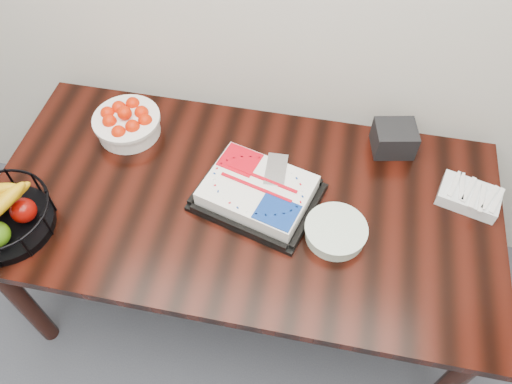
% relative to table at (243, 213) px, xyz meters
% --- Properties ---
extents(table, '(1.80, 0.90, 0.75)m').
position_rel_table_xyz_m(table, '(0.00, 0.00, 0.00)').
color(table, black).
rests_on(table, ground).
extents(cake_tray, '(0.48, 0.42, 0.08)m').
position_rel_table_xyz_m(cake_tray, '(0.05, 0.02, 0.12)').
color(cake_tray, black).
rests_on(cake_tray, table).
extents(tangerine_bowl, '(0.26, 0.26, 0.16)m').
position_rel_table_xyz_m(tangerine_bowl, '(-0.50, 0.23, 0.16)').
color(tangerine_bowl, white).
rests_on(tangerine_bowl, table).
extents(fruit_basket, '(0.33, 0.33, 0.17)m').
position_rel_table_xyz_m(fruit_basket, '(-0.75, -0.27, 0.16)').
color(fruit_basket, black).
rests_on(fruit_basket, table).
extents(plate_stack, '(0.21, 0.21, 0.05)m').
position_rel_table_xyz_m(plate_stack, '(0.33, -0.08, 0.11)').
color(plate_stack, white).
rests_on(plate_stack, table).
extents(fork_bag, '(0.23, 0.18, 0.06)m').
position_rel_table_xyz_m(fork_bag, '(0.78, 0.15, 0.11)').
color(fork_bag, silver).
rests_on(fork_bag, table).
extents(napkin_box, '(0.17, 0.16, 0.11)m').
position_rel_table_xyz_m(napkin_box, '(0.50, 0.35, 0.14)').
color(napkin_box, black).
rests_on(napkin_box, table).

